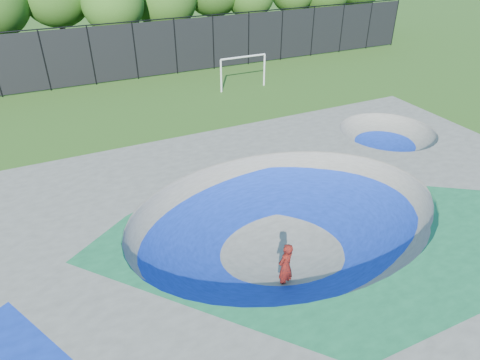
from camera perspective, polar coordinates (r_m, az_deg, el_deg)
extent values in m
plane|color=#2C5517|center=(15.29, 6.02, -8.49)|extent=(120.00, 120.00, 0.00)
cube|color=gray|center=(14.83, 6.17, -6.25)|extent=(22.00, 14.00, 1.50)
imported|color=#B51C0E|center=(13.17, 6.07, -11.40)|extent=(0.71, 0.59, 1.66)
cube|color=black|center=(13.72, 5.89, -13.89)|extent=(0.80, 0.53, 0.05)
cylinder|color=silver|center=(29.15, -2.54, 13.67)|extent=(0.12, 0.12, 2.16)
cylinder|color=silver|center=(30.51, 3.25, 14.43)|extent=(0.12, 0.12, 2.16)
cylinder|color=silver|center=(29.50, 0.43, 16.09)|extent=(3.25, 0.12, 0.12)
cylinder|color=black|center=(31.87, -24.61, 14.23)|extent=(0.09, 0.09, 4.00)
cylinder|color=black|center=(32.06, -19.18, 15.36)|extent=(0.09, 0.09, 4.00)
cylinder|color=black|center=(32.52, -13.81, 16.34)|extent=(0.09, 0.09, 4.00)
cylinder|color=black|center=(33.25, -8.58, 17.16)|extent=(0.09, 0.09, 4.00)
cylinder|color=black|center=(34.23, -3.58, 17.81)|extent=(0.09, 0.09, 4.00)
cylinder|color=black|center=(35.44, 1.15, 18.31)|extent=(0.09, 0.09, 4.00)
cylinder|color=black|center=(36.85, 5.56, 18.66)|extent=(0.09, 0.09, 4.00)
cylinder|color=black|center=(38.44, 9.64, 18.90)|extent=(0.09, 0.09, 4.00)
cylinder|color=black|center=(40.19, 13.39, 19.04)|extent=(0.09, 0.09, 4.00)
cylinder|color=black|center=(42.09, 16.82, 19.10)|extent=(0.09, 0.09, 4.00)
cylinder|color=black|center=(44.11, 19.94, 19.10)|extent=(0.09, 0.09, 4.00)
cube|color=black|center=(32.52, -13.81, 16.34)|extent=(48.00, 0.03, 3.80)
cylinder|color=black|center=(32.11, -14.27, 19.79)|extent=(48.00, 0.08, 0.08)
cylinder|color=#4C3726|center=(37.57, -29.01, 14.76)|extent=(0.44, 0.44, 3.22)
cylinder|color=#4C3726|center=(38.01, -22.27, 16.67)|extent=(0.44, 0.44, 3.55)
cylinder|color=#4C3726|center=(36.30, -15.85, 16.71)|extent=(0.44, 0.44, 3.01)
sphere|color=#2E6019|center=(35.71, -16.63, 21.72)|extent=(4.61, 4.61, 4.61)
cylinder|color=#4C3726|center=(39.24, -9.62, 18.16)|extent=(0.44, 0.44, 2.69)
cylinder|color=#4C3726|center=(40.81, -3.47, 19.48)|extent=(0.44, 0.44, 3.38)
cylinder|color=#4C3726|center=(41.00, 1.29, 19.29)|extent=(0.44, 0.44, 2.98)
cylinder|color=#4C3726|center=(43.29, 6.79, 19.81)|extent=(0.44, 0.44, 3.12)
cylinder|color=#4C3726|center=(45.21, 10.58, 19.81)|extent=(0.44, 0.44, 2.85)
cylinder|color=#4C3726|center=(48.67, 14.92, 20.36)|extent=(0.44, 0.44, 3.28)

